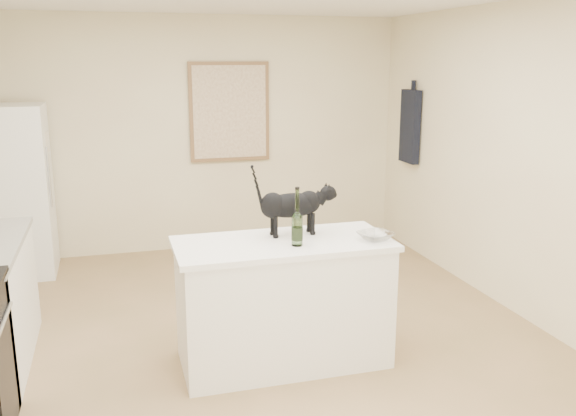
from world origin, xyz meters
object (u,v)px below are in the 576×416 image
(fridge, at_px, (14,191))
(black_cat, at_px, (291,208))
(glass_bowl, at_px, (375,236))
(wine_bottle, at_px, (297,220))

(fridge, distance_m, black_cat, 3.24)
(glass_bowl, bearing_deg, wine_bottle, 176.43)
(fridge, bearing_deg, black_cat, -48.34)
(wine_bottle, bearing_deg, fridge, 128.29)
(wine_bottle, xyz_separation_m, glass_bowl, (0.56, -0.03, -0.15))
(wine_bottle, bearing_deg, black_cat, 82.01)
(fridge, relative_size, glass_bowl, 7.29)
(fridge, height_order, glass_bowl, fridge)
(glass_bowl, bearing_deg, fridge, 134.56)
(black_cat, relative_size, glass_bowl, 2.38)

